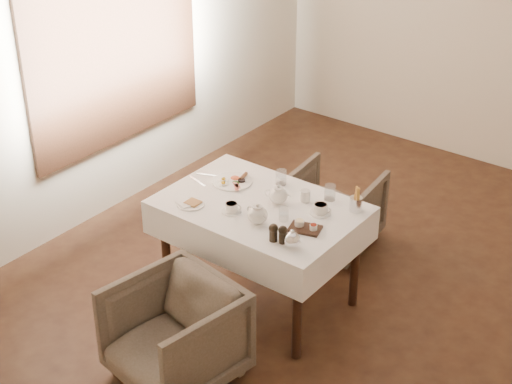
{
  "coord_description": "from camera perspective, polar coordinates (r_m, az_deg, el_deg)",
  "views": [
    {
      "loc": [
        2.14,
        -3.95,
        3.29
      ],
      "look_at": [
        -0.55,
        -0.42,
        0.82
      ],
      "focal_mm": 55.0,
      "sensor_mm": 36.0,
      "label": 1
    }
  ],
  "objects": [
    {
      "name": "teacup_far",
      "position": [
        4.97,
        4.71,
        -1.26
      ],
      "size": [
        0.14,
        0.14,
        0.07
      ],
      "rotation": [
        0.0,
        0.0,
        0.15
      ],
      "color": "white",
      "rests_on": "table"
    },
    {
      "name": "breakfast_plate",
      "position": [
        5.33,
        -1.68,
        0.8
      ],
      "size": [
        0.27,
        0.27,
        0.03
      ],
      "rotation": [
        0.0,
        0.0,
        -0.22
      ],
      "color": "white",
      "rests_on": "table"
    },
    {
      "name": "condiment_board",
      "position": [
        4.8,
        3.58,
        -2.58
      ],
      "size": [
        0.22,
        0.18,
        0.05
      ],
      "rotation": [
        0.0,
        0.0,
        0.28
      ],
      "color": "black",
      "rests_on": "table"
    },
    {
      "name": "table",
      "position": [
        5.12,
        0.28,
        -2.04
      ],
      "size": [
        1.28,
        0.88,
        0.75
      ],
      "color": "black",
      "rests_on": "ground"
    },
    {
      "name": "teacup_near",
      "position": [
        4.97,
        -1.8,
        -1.17
      ],
      "size": [
        0.13,
        0.13,
        0.06
      ],
      "rotation": [
        0.0,
        0.0,
        0.38
      ],
      "color": "white",
      "rests_on": "table"
    },
    {
      "name": "glass_left",
      "position": [
        5.28,
        1.83,
        1.08
      ],
      "size": [
        0.09,
        0.09,
        0.1
      ],
      "primitive_type": "cylinder",
      "rotation": [
        0.0,
        0.0,
        -0.19
      ],
      "color": "silver",
      "rests_on": "table"
    },
    {
      "name": "pepper_mill_right",
      "position": [
        4.65,
        1.96,
        -3.1
      ],
      "size": [
        0.06,
        0.06,
        0.12
      ],
      "primitive_type": null,
      "rotation": [
        0.0,
        0.0,
        0.03
      ],
      "color": "black",
      "rests_on": "table"
    },
    {
      "name": "armchair_near",
      "position": [
        4.71,
        -5.93,
        -10.25
      ],
      "size": [
        0.78,
        0.79,
        0.63
      ],
      "primitive_type": "imported",
      "rotation": [
        0.0,
        0.0,
        -0.16
      ],
      "color": "#494135",
      "rests_on": "ground"
    },
    {
      "name": "teapot_centre",
      "position": [
        5.05,
        1.63,
        -0.16
      ],
      "size": [
        0.2,
        0.18,
        0.13
      ],
      "primitive_type": null,
      "rotation": [
        0.0,
        0.0,
        0.35
      ],
      "color": "white",
      "rests_on": "table"
    },
    {
      "name": "fries_cup",
      "position": [
        5.0,
        7.29,
        -0.61
      ],
      "size": [
        0.08,
        0.08,
        0.17
      ],
      "rotation": [
        0.0,
        0.0,
        -0.33
      ],
      "color": "silver",
      "rests_on": "table"
    },
    {
      "name": "cutlery_knife",
      "position": [
        5.36,
        -4.3,
        0.8
      ],
      "size": [
        0.19,
        0.06,
        0.0
      ],
      "primitive_type": "cube",
      "rotation": [
        0.0,
        0.0,
        1.31
      ],
      "color": "silver",
      "rests_on": "table"
    },
    {
      "name": "side_plate",
      "position": [
        5.08,
        -4.85,
        -0.85
      ],
      "size": [
        0.19,
        0.18,
        0.02
      ],
      "rotation": [
        0.0,
        0.0,
        -0.18
      ],
      "color": "white",
      "rests_on": "table"
    },
    {
      "name": "pepper_mill_left",
      "position": [
        4.66,
        1.27,
        -2.96
      ],
      "size": [
        0.07,
        0.07,
        0.12
      ],
      "primitive_type": null,
      "rotation": [
        0.0,
        0.0,
        0.15
      ],
      "color": "black",
      "rests_on": "table"
    },
    {
      "name": "creamer",
      "position": [
        5.09,
        3.61,
        -0.27
      ],
      "size": [
        0.07,
        0.07,
        0.08
      ],
      "primitive_type": "cylinder",
      "rotation": [
        0.0,
        0.0,
        -0.04
      ],
      "color": "white",
      "rests_on": "table"
    },
    {
      "name": "room",
      "position": [
        6.12,
        -10.38,
        12.61
      ],
      "size": [
        5.0,
        5.0,
        5.0
      ],
      "color": "black",
      "rests_on": "ground"
    },
    {
      "name": "glass_mid",
      "position": [
        4.88,
        2.03,
        -1.61
      ],
      "size": [
        0.07,
        0.07,
        0.09
      ],
      "primitive_type": "cylinder",
      "rotation": [
        0.0,
        0.0,
        -0.2
      ],
      "color": "silver",
      "rests_on": "table"
    },
    {
      "name": "teapot_front",
      "position": [
        4.83,
        0.11,
        -1.58
      ],
      "size": [
        0.2,
        0.16,
        0.14
      ],
      "primitive_type": null,
      "rotation": [
        0.0,
        0.0,
        -0.18
      ],
      "color": "white",
      "rests_on": "table"
    },
    {
      "name": "armchair_far",
      "position": [
        5.95,
        5.63,
        -1.23
      ],
      "size": [
        0.7,
        0.71,
        0.59
      ],
      "primitive_type": "imported",
      "rotation": [
        0.0,
        0.0,
        3.25
      ],
      "color": "#494135",
      "rests_on": "ground"
    },
    {
      "name": "silver_pot",
      "position": [
        4.6,
        2.65,
        -3.4
      ],
      "size": [
        0.12,
        0.1,
        0.12
      ],
      "primitive_type": null,
      "rotation": [
        0.0,
        0.0,
        0.06
      ],
      "color": "white",
      "rests_on": "table"
    },
    {
      "name": "cutlery_fork",
      "position": [
        5.43,
        -3.48,
        1.25
      ],
      "size": [
        0.16,
        0.08,
        0.0
      ],
      "primitive_type": "cube",
      "rotation": [
        0.0,
        0.0,
        1.97
      ],
      "color": "silver",
      "rests_on": "table"
    },
    {
      "name": "glass_right",
      "position": [
        5.12,
        5.4,
        -0.03
      ],
      "size": [
        0.08,
        0.08,
        0.1
      ],
      "primitive_type": "cylinder",
      "rotation": [
        0.0,
        0.0,
        -0.02
      ],
      "color": "silver",
      "rests_on": "table"
    }
  ]
}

